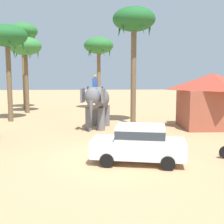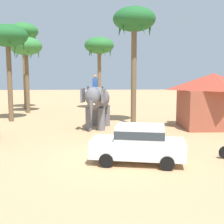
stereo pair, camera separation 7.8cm
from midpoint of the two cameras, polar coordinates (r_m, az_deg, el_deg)
The scene contains 10 objects.
ground_plane at distance 13.89m, azimuth -0.95°, elevation -8.99°, with size 120.00×120.00×0.00m, color tan.
car_sedan_foreground at distance 12.96m, azimuth 5.16°, elevation -5.98°, with size 4.37×2.54×1.70m.
elephant_with_mahout at distance 20.97m, azimuth -3.04°, elevation 2.13°, with size 2.36×4.01×3.88m.
palm_tree_behind_elephant at distance 25.62m, azimuth -19.93°, elevation 13.43°, with size 3.20×3.20×7.91m.
palm_tree_near_hut at distance 34.14m, azimuth -17.16°, elevation 14.37°, with size 3.20×3.20×9.47m.
palm_tree_left_of_road at distance 30.72m, azimuth -16.72°, elevation 11.91°, with size 3.20×3.20×7.58m.
palm_tree_far_back at distance 22.75m, azimuth 4.22°, elevation 16.99°, with size 3.20×3.20×8.90m.
palm_tree_leaning_seaward at distance 32.36m, azimuth -2.71°, elevation 12.52°, with size 3.20×3.20×7.92m.
roadside_hut at distance 22.47m, azimuth 18.99°, elevation 2.44°, with size 5.12×4.34×4.00m.
signboard_yellow at distance 21.81m, azimuth 16.35°, elevation 1.25°, with size 1.00×0.10×2.40m.
Camera 1 is at (-0.69, -13.30, 3.93)m, focal length 46.63 mm.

